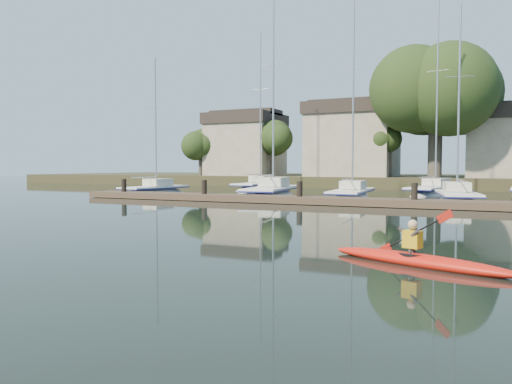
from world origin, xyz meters
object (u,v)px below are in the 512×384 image
at_px(dock, 354,201).
at_px(sailboat_0, 155,197).
at_px(sailboat_5, 259,192).
at_px(sailboat_2, 352,202).
at_px(sailboat_3, 457,206).
at_px(kayak, 417,258).
at_px(sailboat_1, 272,200).
at_px(sailboat_6, 434,197).

relative_size(dock, sailboat_0, 3.09).
relative_size(sailboat_0, sailboat_5, 0.75).
height_order(sailboat_0, sailboat_2, sailboat_2).
xyz_separation_m(sailboat_2, sailboat_3, (6.11, -0.49, -0.01)).
bearing_deg(dock, sailboat_5, 130.81).
relative_size(kayak, dock, 0.12).
relative_size(sailboat_2, sailboat_5, 0.94).
xyz_separation_m(sailboat_1, sailboat_2, (5.16, 0.44, 0.03)).
bearing_deg(kayak, sailboat_6, 115.47).
bearing_deg(sailboat_2, sailboat_1, -178.83).
distance_m(sailboat_1, sailboat_2, 5.18).
height_order(dock, sailboat_0, sailboat_0).
xyz_separation_m(sailboat_0, sailboat_1, (9.04, 0.46, -0.02)).
bearing_deg(sailboat_6, sailboat_1, -129.09).
bearing_deg(dock, sailboat_2, 105.49).
bearing_deg(sailboat_6, sailboat_3, -65.02).
xyz_separation_m(kayak, sailboat_2, (-6.35, 19.87, -0.33)).
bearing_deg(sailboat_2, dock, -78.23).
distance_m(sailboat_0, sailboat_3, 20.32).
bearing_deg(sailboat_0, sailboat_1, 7.47).
bearing_deg(sailboat_5, sailboat_3, -29.61).
relative_size(sailboat_3, sailboat_6, 0.81).
distance_m(sailboat_1, sailboat_3, 11.28).
bearing_deg(sailboat_0, sailboat_2, 8.18).
bearing_deg(sailboat_1, kayak, -67.31).
bearing_deg(sailboat_0, kayak, -38.16).
bearing_deg(sailboat_6, kayak, -74.37).
height_order(kayak, sailboat_3, sailboat_3).
bearing_deg(kayak, sailboat_5, 141.13).
bearing_deg(kayak, sailboat_0, 158.19).
bearing_deg(sailboat_3, sailboat_6, 94.27).
relative_size(kayak, sailboat_5, 0.27).
xyz_separation_m(sailboat_0, sailboat_6, (18.38, 8.25, 0.00)).
distance_m(sailboat_1, sailboat_6, 12.16).
bearing_deg(sailboat_1, sailboat_0, 174.97).
relative_size(kayak, sailboat_3, 0.33).
height_order(sailboat_1, sailboat_2, sailboat_1).
relative_size(dock, sailboat_6, 2.25).
distance_m(dock, sailboat_5, 17.55).
height_order(kayak, dock, kayak).
bearing_deg(sailboat_1, sailboat_2, -3.08).
distance_m(kayak, sailboat_0, 27.97).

